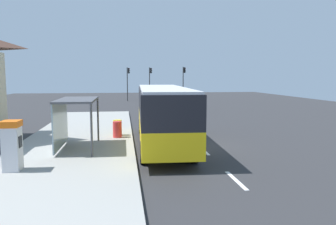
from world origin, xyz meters
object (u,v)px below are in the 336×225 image
bus (162,112)px  bus_shelter (71,111)px  traffic_light_near_side (184,78)px  recycling_bin_red (117,129)px  sedan_far (162,95)px  traffic_light_median (150,79)px  sedan_near (158,93)px  ticket_machine (12,145)px  white_van (173,97)px  recycling_bin_yellow (117,128)px  traffic_light_far_side (128,79)px

bus → bus_shelter: size_ratio=2.77×
bus_shelter → traffic_light_near_side: bearing=70.6°
bus → recycling_bin_red: 3.32m
sedan_far → bus: bearing=-96.6°
traffic_light_median → recycling_bin_red: bearing=-98.0°
recycling_bin_red → bus_shelter: bus_shelter is taller
sedan_near → traffic_light_median: size_ratio=0.86×
ticket_machine → traffic_light_median: bearing=77.8°
sedan_near → bus_shelter: 42.85m
bus → white_van: bus is taller
sedan_near → ticket_machine: size_ratio=2.29×
sedan_near → bus_shelter: size_ratio=1.11×
white_van → recycling_bin_yellow: (-6.40, -19.28, -0.69)m
sedan_near → traffic_light_far_side: (-5.40, -7.40, 2.63)m
bus → sedan_near: (4.01, 41.06, -1.05)m
sedan_near → traffic_light_near_side: (3.19, -8.20, 2.69)m
recycling_bin_red → traffic_light_median: bearing=82.0°
recycling_bin_yellow → traffic_light_median: bearing=81.8°
recycling_bin_red → traffic_light_far_side: bearing=88.0°
recycling_bin_yellow → sedan_near: bearing=80.4°
sedan_near → recycling_bin_yellow: sedan_near is taller
white_van → traffic_light_near_side: (3.30, 11.02, 2.14)m
sedan_near → ticket_machine: bearing=-102.8°
recycling_bin_yellow → sedan_far: bearing=78.6°
sedan_near → traffic_light_far_side: traffic_light_far_side is taller
sedan_far → traffic_light_median: bearing=-169.0°
traffic_light_near_side → traffic_light_median: size_ratio=1.01×
recycling_bin_red → traffic_light_near_side: bearing=72.6°
recycling_bin_red → sedan_far: bearing=78.9°
traffic_light_far_side → recycling_bin_red: bearing=-92.0°
ticket_machine → bus: bearing=36.1°
bus → white_van: 22.19m
traffic_light_far_side → traffic_light_median: traffic_light_median is taller
recycling_bin_yellow → traffic_light_median: 32.35m
sedan_near → recycling_bin_yellow: (-6.50, -38.50, -0.14)m
bus → recycling_bin_yellow: size_ratio=11.68×
traffic_light_median → ticket_machine: bearing=-102.2°
traffic_light_near_side → bus_shelter: 35.80m
sedan_near → bus_shelter: bus_shelter is taller
white_van → recycling_bin_red: 20.99m
recycling_bin_red → traffic_light_far_side: size_ratio=0.18×
sedan_near → sedan_far: 6.23m
bus → sedan_near: size_ratio=2.49×
recycling_bin_yellow → recycling_bin_red: bearing=-90.0°
white_van → traffic_light_far_side: 13.12m
sedan_near → recycling_bin_red: sedan_near is taller
white_van → ticket_machine: (-10.27, -26.47, -0.17)m
white_van → bus_shelter: 24.31m
bus → traffic_light_far_side: 33.72m
sedan_far → traffic_light_near_side: bearing=-31.6°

